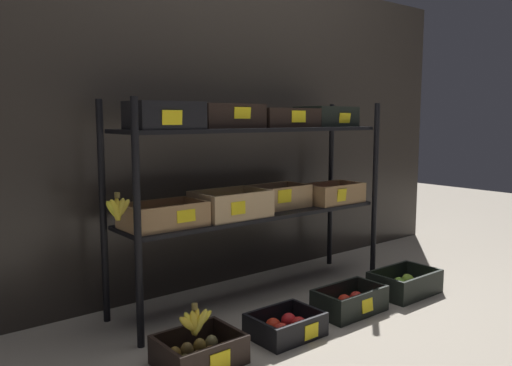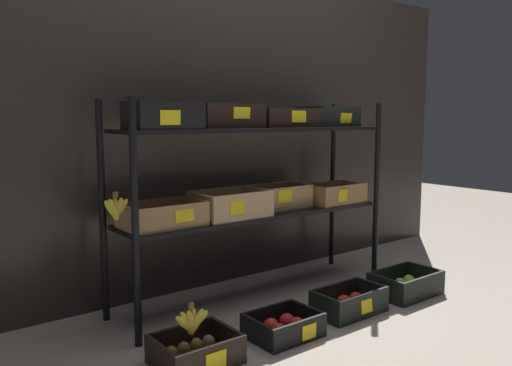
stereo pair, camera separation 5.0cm
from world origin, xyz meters
TOP-DOWN VIEW (x-y plane):
  - ground_plane at (0.00, 0.00)m, footprint 10.00×10.00m
  - storefront_wall at (0.00, 0.38)m, footprint 3.96×0.12m
  - display_rack at (-0.00, -0.00)m, footprint 1.67×0.39m
  - crate_ground_kiwi at (-0.67, -0.47)m, footprint 0.32×0.26m
  - crate_ground_apple_red at (-0.22, -0.49)m, footprint 0.31×0.24m
  - crate_ground_center_apple_red at (0.21, -0.48)m, footprint 0.36×0.22m
  - crate_ground_apple_green at (0.67, -0.49)m, footprint 0.37×0.25m
  - banana_bunch_loose at (-0.68, -0.47)m, footprint 0.17×0.05m

SIDE VIEW (x-z plane):
  - ground_plane at x=0.00m, z-range 0.00..0.00m
  - crate_ground_apple_red at x=-0.22m, z-range -0.01..0.10m
  - crate_ground_kiwi at x=-0.67m, z-range -0.01..0.10m
  - crate_ground_apple_green at x=0.67m, z-range -0.02..0.11m
  - crate_ground_center_apple_red at x=0.21m, z-range -0.01..0.11m
  - banana_bunch_loose at x=-0.68m, z-range 0.11..0.24m
  - display_rack at x=0.00m, z-range 0.18..1.24m
  - storefront_wall at x=0.00m, z-range 0.00..1.82m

